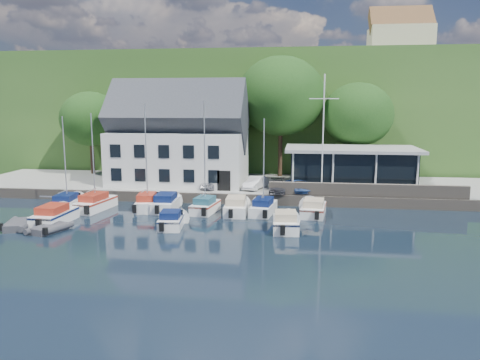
{
  "coord_description": "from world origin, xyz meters",
  "views": [
    {
      "loc": [
        5.95,
        -32.08,
        9.62
      ],
      "look_at": [
        0.55,
        9.0,
        2.7
      ],
      "focal_mm": 35.0,
      "sensor_mm": 36.0,
      "label": 1
    }
  ],
  "objects_px": {
    "boat_r1_7": "(313,207)",
    "dinghy_1": "(49,227)",
    "boat_r1_0": "(65,163)",
    "boat_r1_4": "(205,163)",
    "harbor_building": "(179,143)",
    "car_white": "(255,183)",
    "car_dgrey": "(277,186)",
    "car_blue": "(299,185)",
    "flagpole": "(323,135)",
    "boat_r2_2": "(171,219)",
    "boat_r1_6": "(264,164)",
    "boat_r2_0": "(54,214)",
    "dinghy_0": "(18,223)",
    "boat_r1_2": "(146,159)",
    "boat_r1_3": "(166,201)",
    "car_silver": "(210,182)",
    "club_pavilion": "(351,168)",
    "boat_r1_5": "(236,205)",
    "boat_r2_4": "(286,221)",
    "boat_r1_1": "(93,157)"
  },
  "relations": [
    {
      "from": "car_dgrey",
      "to": "boat_r2_2",
      "type": "height_order",
      "value": "car_dgrey"
    },
    {
      "from": "flagpole",
      "to": "boat_r1_5",
      "type": "relative_size",
      "value": 1.73
    },
    {
      "from": "boat_r1_6",
      "to": "boat_r1_1",
      "type": "bearing_deg",
      "value": -170.3
    },
    {
      "from": "boat_r1_0",
      "to": "boat_r1_4",
      "type": "relative_size",
      "value": 0.95
    },
    {
      "from": "car_silver",
      "to": "boat_r2_2",
      "type": "relative_size",
      "value": 0.77
    },
    {
      "from": "boat_r1_6",
      "to": "boat_r2_2",
      "type": "bearing_deg",
      "value": -133.06
    },
    {
      "from": "boat_r2_0",
      "to": "dinghy_1",
      "type": "xyz_separation_m",
      "value": [
        0.93,
        -2.47,
        -0.42
      ]
    },
    {
      "from": "boat_r1_2",
      "to": "boat_r1_3",
      "type": "xyz_separation_m",
      "value": [
        1.75,
        0.04,
        -3.85
      ]
    },
    {
      "from": "boat_r1_5",
      "to": "boat_r2_4",
      "type": "relative_size",
      "value": 1.23
    },
    {
      "from": "car_white",
      "to": "flagpole",
      "type": "xyz_separation_m",
      "value": [
        6.46,
        -1.93,
        4.94
      ]
    },
    {
      "from": "car_dgrey",
      "to": "boat_r2_4",
      "type": "relative_size",
      "value": 0.74
    },
    {
      "from": "boat_r2_2",
      "to": "dinghy_1",
      "type": "height_order",
      "value": "boat_r2_2"
    },
    {
      "from": "boat_r2_0",
      "to": "dinghy_0",
      "type": "relative_size",
      "value": 1.94
    },
    {
      "from": "flagpole",
      "to": "boat_r1_3",
      "type": "distance_m",
      "value": 15.64
    },
    {
      "from": "club_pavilion",
      "to": "harbor_building",
      "type": "bearing_deg",
      "value": 178.41
    },
    {
      "from": "boat_r2_2",
      "to": "boat_r2_0",
      "type": "bearing_deg",
      "value": 172.61
    },
    {
      "from": "club_pavilion",
      "to": "car_silver",
      "type": "height_order",
      "value": "club_pavilion"
    },
    {
      "from": "flagpole",
      "to": "boat_r2_4",
      "type": "relative_size",
      "value": 2.13
    },
    {
      "from": "car_silver",
      "to": "boat_r1_1",
      "type": "relative_size",
      "value": 0.38
    },
    {
      "from": "boat_r1_5",
      "to": "car_dgrey",
      "type": "bearing_deg",
      "value": 53.86
    },
    {
      "from": "car_silver",
      "to": "boat_r1_5",
      "type": "distance_m",
      "value": 7.22
    },
    {
      "from": "dinghy_0",
      "to": "boat_r1_1",
      "type": "bearing_deg",
      "value": 47.7
    },
    {
      "from": "flagpole",
      "to": "boat_r1_4",
      "type": "relative_size",
      "value": 1.26
    },
    {
      "from": "car_white",
      "to": "boat_r1_5",
      "type": "distance_m",
      "value": 6.64
    },
    {
      "from": "boat_r2_0",
      "to": "boat_r1_4",
      "type": "bearing_deg",
      "value": 26.46
    },
    {
      "from": "boat_r1_6",
      "to": "dinghy_0",
      "type": "relative_size",
      "value": 2.64
    },
    {
      "from": "boat_r2_0",
      "to": "car_dgrey",
      "type": "bearing_deg",
      "value": 32.44
    },
    {
      "from": "car_dgrey",
      "to": "boat_r1_7",
      "type": "xyz_separation_m",
      "value": [
        3.36,
        -4.86,
        -0.85
      ]
    },
    {
      "from": "car_white",
      "to": "car_blue",
      "type": "distance_m",
      "value": 4.44
    },
    {
      "from": "club_pavilion",
      "to": "boat_r1_1",
      "type": "xyz_separation_m",
      "value": [
        -23.37,
        -8.89,
        1.72
      ]
    },
    {
      "from": "boat_r2_2",
      "to": "flagpole",
      "type": "bearing_deg",
      "value": 32.49
    },
    {
      "from": "club_pavilion",
      "to": "boat_r2_2",
      "type": "relative_size",
      "value": 2.81
    },
    {
      "from": "boat_r2_2",
      "to": "dinghy_1",
      "type": "relative_size",
      "value": 1.54
    },
    {
      "from": "boat_r1_1",
      "to": "boat_r1_4",
      "type": "relative_size",
      "value": 1.08
    },
    {
      "from": "boat_r1_5",
      "to": "boat_r1_3",
      "type": "bearing_deg",
      "value": 172.41
    },
    {
      "from": "flagpole",
      "to": "boat_r2_2",
      "type": "bearing_deg",
      "value": -140.26
    },
    {
      "from": "boat_r1_1",
      "to": "boat_r1_6",
      "type": "relative_size",
      "value": 1.1
    },
    {
      "from": "car_dgrey",
      "to": "car_blue",
      "type": "bearing_deg",
      "value": 10.44
    },
    {
      "from": "harbor_building",
      "to": "boat_r1_4",
      "type": "relative_size",
      "value": 1.63
    },
    {
      "from": "boat_r1_4",
      "to": "boat_r1_6",
      "type": "distance_m",
      "value": 5.12
    },
    {
      "from": "club_pavilion",
      "to": "boat_r1_5",
      "type": "xyz_separation_m",
      "value": [
        -10.57,
        -8.57,
        -2.3
      ]
    },
    {
      "from": "car_blue",
      "to": "boat_r2_0",
      "type": "distance_m",
      "value": 22.2
    },
    {
      "from": "car_silver",
      "to": "car_white",
      "type": "distance_m",
      "value": 4.61
    },
    {
      "from": "harbor_building",
      "to": "car_white",
      "type": "xyz_separation_m",
      "value": [
        8.47,
        -2.56,
        -3.72
      ]
    },
    {
      "from": "harbor_building",
      "to": "boat_r1_0",
      "type": "xyz_separation_m",
      "value": [
        -8.18,
        -9.15,
        -1.15
      ]
    },
    {
      "from": "boat_r1_6",
      "to": "boat_r2_2",
      "type": "xyz_separation_m",
      "value": [
        -6.72,
        -5.46,
        -3.66
      ]
    },
    {
      "from": "car_silver",
      "to": "flagpole",
      "type": "xyz_separation_m",
      "value": [
        11.06,
        -1.65,
        4.97
      ]
    },
    {
      "from": "boat_r1_7",
      "to": "dinghy_1",
      "type": "bearing_deg",
      "value": -152.2
    },
    {
      "from": "boat_r1_3",
      "to": "dinghy_0",
      "type": "distance_m",
      "value": 12.24
    },
    {
      "from": "car_blue",
      "to": "boat_r2_0",
      "type": "bearing_deg",
      "value": -169.47
    }
  ]
}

